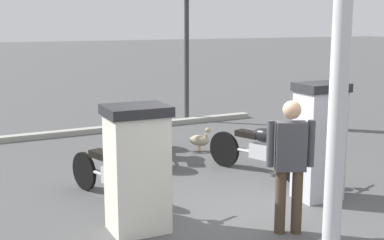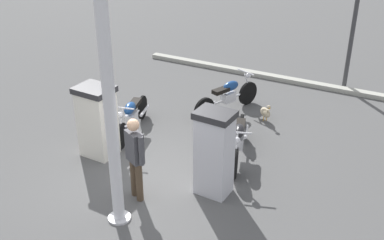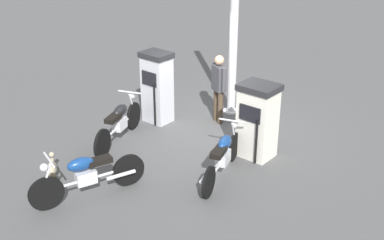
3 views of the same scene
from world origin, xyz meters
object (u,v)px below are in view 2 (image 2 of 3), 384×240
Objects in this scene: attendant_person at (135,154)px; motorcycle_extra at (228,95)px; fuel_pump_near at (214,153)px; fuel_pump_far at (97,121)px; motorcycle_near_pump at (239,139)px; wandering_duck at (266,112)px; canopy_support_pole at (110,113)px; motorcycle_far_pump at (132,115)px.

motorcycle_extra is at bearing 2.37° from attendant_person.
fuel_pump_far is at bearing 90.00° from fuel_pump_near.
motorcycle_near_pump is at bearing -147.62° from motorcycle_extra.
canopy_support_pole is at bearing 171.07° from wandering_duck.
fuel_pump_near reaches higher than wandering_duck.
canopy_support_pole is (-1.54, -1.71, 1.26)m from fuel_pump_far.
fuel_pump_near is at bearing -33.98° from canopy_support_pole.
attendant_person is at bearing -141.39° from motorcycle_far_pump.
wandering_duck is (3.23, -2.46, -0.56)m from fuel_pump_far.
canopy_support_pole is at bearing 162.17° from motorcycle_near_pump.
wandering_duck is at bearing -48.74° from motorcycle_far_pump.
wandering_duck is at bearing -11.66° from attendant_person.
motorcycle_near_pump is at bearing 4.83° from fuel_pump_near.
motorcycle_near_pump is 0.47× the size of canopy_support_pole.
wandering_duck is (2.12, -2.42, -0.23)m from motorcycle_far_pump.
fuel_pump_far is 1.15m from motorcycle_far_pump.
wandering_duck is 5.15m from canopy_support_pole.
motorcycle_extra is (3.20, 1.30, -0.40)m from fuel_pump_near.
fuel_pump_far is 0.77× the size of motorcycle_extra.
canopy_support_pole reaches higher than fuel_pump_far.
fuel_pump_far is at bearing 48.07° from canopy_support_pole.
motorcycle_near_pump is (1.33, 0.11, -0.39)m from fuel_pump_near.
motorcycle_near_pump reaches higher than motorcycle_extra.
fuel_pump_near is 0.83× the size of motorcycle_extra.
canopy_support_pole is (-1.54, 1.03, 1.20)m from fuel_pump_near.
canopy_support_pole reaches higher than motorcycle_far_pump.
fuel_pump_far is 3.53m from motorcycle_extra.
motorcycle_extra is at bearing 32.38° from motorcycle_near_pump.
motorcycle_extra reaches higher than motorcycle_far_pump.
motorcycle_near_pump is at bearing -24.87° from attendant_person.
wandering_duck is (0.02, -1.01, -0.23)m from motorcycle_extra.
fuel_pump_near is at bearing -90.00° from fuel_pump_far.
motorcycle_far_pump is 1.22× the size of attendant_person.
canopy_support_pole reaches higher than fuel_pump_near.
motorcycle_near_pump is at bearing -174.77° from wandering_duck.
wandering_duck is (1.90, 0.17, -0.23)m from motorcycle_near_pump.
fuel_pump_near is 2.95m from motorcycle_far_pump.
fuel_pump_far is 0.96× the size of attendant_person.
motorcycle_extra is (3.20, -1.44, -0.33)m from fuel_pump_far.
motorcycle_extra is 1.04m from wandering_duck.
motorcycle_extra is at bearing -33.82° from motorcycle_far_pump.
wandering_duck is (3.23, 0.29, -0.62)m from fuel_pump_near.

